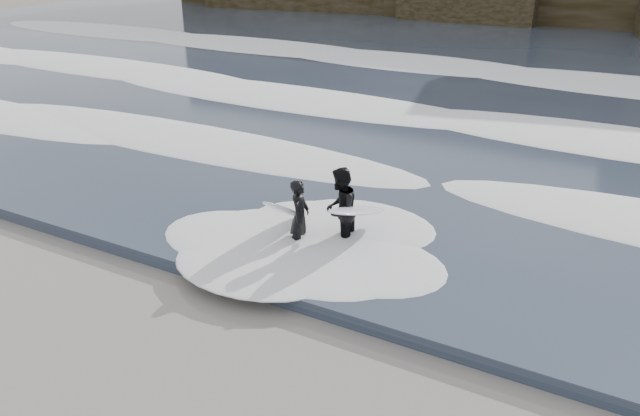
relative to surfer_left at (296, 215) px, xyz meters
The scene contains 7 objects.
ground 5.28m from the surfer_left, 81.33° to the right, with size 120.00×120.00×0.00m, color #706456.
sea 23.87m from the surfer_left, 88.11° to the left, with size 90.00×52.00×0.30m, color #2C3647.
foam_near 3.95m from the surfer_left, 78.46° to the left, with size 60.00×3.20×0.20m, color white.
foam_mid 10.89m from the surfer_left, 85.86° to the left, with size 60.00×4.00×0.24m, color white.
foam_far 19.87m from the surfer_left, 87.73° to the left, with size 60.00×4.80×0.30m, color white.
surfer_left is the anchor object (origin of this frame).
surfer_right 0.99m from the surfer_left, 30.00° to the left, with size 1.24×2.25×1.88m.
Camera 1 is at (5.54, -5.24, 6.43)m, focal length 35.00 mm.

